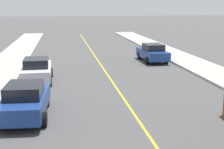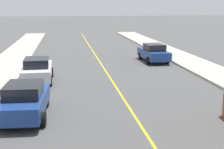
# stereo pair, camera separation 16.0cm
# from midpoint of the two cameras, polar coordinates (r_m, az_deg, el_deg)

# --- Properties ---
(lane_stripe) EXTENTS (0.12, 66.14, 0.01)m
(lane_stripe) POSITION_cam_midpoint_polar(r_m,az_deg,el_deg) (22.60, -1.03, -0.02)
(lane_stripe) COLOR gold
(lane_stripe) RESTS_ON ground_plane
(sidewalk_right) EXTENTS (3.16, 66.14, 0.15)m
(sidewalk_right) POSITION_cam_midpoint_polar(r_m,az_deg,el_deg) (24.89, 17.02, 0.78)
(sidewalk_right) COLOR #ADA89E
(sidewalk_right) RESTS_ON ground_plane
(parked_car_curb_near) EXTENTS (2.05, 4.40, 1.59)m
(parked_car_curb_near) POSITION_cam_midpoint_polar(r_m,az_deg,el_deg) (14.51, -15.85, -4.55)
(parked_car_curb_near) COLOR navy
(parked_car_curb_near) RESTS_ON ground_plane
(parked_car_curb_mid) EXTENTS (1.94, 4.33, 1.59)m
(parked_car_curb_mid) POSITION_cam_midpoint_polar(r_m,az_deg,el_deg) (20.97, -13.78, 0.83)
(parked_car_curb_mid) COLOR silver
(parked_car_curb_mid) RESTS_ON ground_plane
(parked_car_curb_far) EXTENTS (1.96, 4.36, 1.59)m
(parked_car_curb_far) POSITION_cam_midpoint_polar(r_m,az_deg,el_deg) (27.95, 7.27, 4.00)
(parked_car_curb_far) COLOR navy
(parked_car_curb_far) RESTS_ON ground_plane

